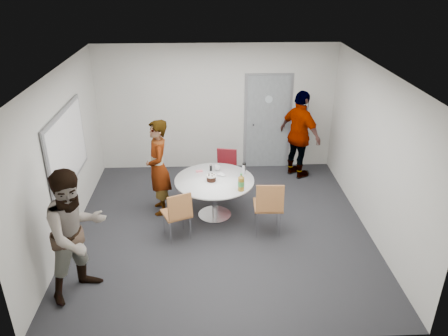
{
  "coord_description": "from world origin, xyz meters",
  "views": [
    {
      "loc": [
        -0.21,
        -6.37,
        4.18
      ],
      "look_at": [
        0.07,
        0.25,
        1.02
      ],
      "focal_mm": 35.0,
      "sensor_mm": 36.0,
      "label": 1
    }
  ],
  "objects_px": {
    "whiteboard": "(67,148)",
    "person_right": "(300,135)",
    "table": "(216,185)",
    "chair_near_right": "(269,203)",
    "chair_near_left": "(178,211)",
    "person_main": "(158,168)",
    "door": "(267,122)",
    "person_left": "(76,234)",
    "chair_far": "(226,166)"
  },
  "relations": [
    {
      "from": "table",
      "to": "person_main",
      "type": "relative_size",
      "value": 0.79
    },
    {
      "from": "table",
      "to": "person_left",
      "type": "height_order",
      "value": "person_left"
    },
    {
      "from": "table",
      "to": "chair_near_left",
      "type": "xyz_separation_m",
      "value": [
        -0.63,
        -0.72,
        -0.09
      ]
    },
    {
      "from": "chair_near_left",
      "to": "person_left",
      "type": "xyz_separation_m",
      "value": [
        -1.25,
        -1.17,
        0.4
      ]
    },
    {
      "from": "chair_near_left",
      "to": "person_main",
      "type": "bearing_deg",
      "value": 88.88
    },
    {
      "from": "door",
      "to": "chair_near_left",
      "type": "distance_m",
      "value": 3.37
    },
    {
      "from": "table",
      "to": "chair_near_right",
      "type": "bearing_deg",
      "value": -36.8
    },
    {
      "from": "table",
      "to": "person_left",
      "type": "relative_size",
      "value": 0.75
    },
    {
      "from": "chair_near_left",
      "to": "chair_far",
      "type": "relative_size",
      "value": 1.03
    },
    {
      "from": "person_right",
      "to": "chair_near_left",
      "type": "bearing_deg",
      "value": 99.72
    },
    {
      "from": "door",
      "to": "chair_far",
      "type": "bearing_deg",
      "value": -130.35
    },
    {
      "from": "table",
      "to": "whiteboard",
      "type": "bearing_deg",
      "value": -175.31
    },
    {
      "from": "whiteboard",
      "to": "chair_far",
      "type": "distance_m",
      "value": 3.01
    },
    {
      "from": "chair_far",
      "to": "person_right",
      "type": "relative_size",
      "value": 0.46
    },
    {
      "from": "table",
      "to": "person_right",
      "type": "height_order",
      "value": "person_right"
    },
    {
      "from": "chair_near_left",
      "to": "person_right",
      "type": "bearing_deg",
      "value": 20.21
    },
    {
      "from": "chair_near_right",
      "to": "chair_far",
      "type": "distance_m",
      "value": 1.73
    },
    {
      "from": "chair_near_left",
      "to": "person_left",
      "type": "distance_m",
      "value": 1.76
    },
    {
      "from": "person_main",
      "to": "person_left",
      "type": "relative_size",
      "value": 0.94
    },
    {
      "from": "door",
      "to": "whiteboard",
      "type": "bearing_deg",
      "value": -147.34
    },
    {
      "from": "table",
      "to": "person_main",
      "type": "xyz_separation_m",
      "value": [
        -1.01,
        0.22,
        0.25
      ]
    },
    {
      "from": "whiteboard",
      "to": "chair_far",
      "type": "bearing_deg",
      "value": 24.08
    },
    {
      "from": "whiteboard",
      "to": "chair_near_left",
      "type": "xyz_separation_m",
      "value": [
        1.76,
        -0.52,
        -0.91
      ]
    },
    {
      "from": "chair_near_left",
      "to": "person_left",
      "type": "relative_size",
      "value": 0.47
    },
    {
      "from": "chair_near_right",
      "to": "person_left",
      "type": "distance_m",
      "value": 3.02
    },
    {
      "from": "whiteboard",
      "to": "chair_near_right",
      "type": "distance_m",
      "value": 3.38
    },
    {
      "from": "whiteboard",
      "to": "chair_far",
      "type": "xyz_separation_m",
      "value": [
        2.61,
        1.17,
        -0.93
      ]
    },
    {
      "from": "whiteboard",
      "to": "person_right",
      "type": "height_order",
      "value": "whiteboard"
    },
    {
      "from": "door",
      "to": "table",
      "type": "height_order",
      "value": "door"
    },
    {
      "from": "chair_near_left",
      "to": "person_main",
      "type": "height_order",
      "value": "person_main"
    },
    {
      "from": "person_main",
      "to": "person_right",
      "type": "height_order",
      "value": "person_right"
    },
    {
      "from": "door",
      "to": "person_right",
      "type": "xyz_separation_m",
      "value": [
        0.6,
        -0.53,
        -0.1
      ]
    },
    {
      "from": "door",
      "to": "table",
      "type": "xyz_separation_m",
      "value": [
        -1.17,
        -2.09,
        -0.4
      ]
    },
    {
      "from": "chair_far",
      "to": "person_main",
      "type": "bearing_deg",
      "value": 43.53
    },
    {
      "from": "chair_near_left",
      "to": "chair_far",
      "type": "bearing_deg",
      "value": 40.06
    },
    {
      "from": "whiteboard",
      "to": "table",
      "type": "relative_size",
      "value": 1.37
    },
    {
      "from": "person_right",
      "to": "chair_far",
      "type": "bearing_deg",
      "value": 76.84
    },
    {
      "from": "chair_near_left",
      "to": "person_main",
      "type": "distance_m",
      "value": 1.07
    },
    {
      "from": "chair_near_left",
      "to": "person_main",
      "type": "xyz_separation_m",
      "value": [
        -0.38,
        0.94,
        0.34
      ]
    },
    {
      "from": "person_right",
      "to": "table",
      "type": "bearing_deg",
      "value": 97.54
    },
    {
      "from": "door",
      "to": "chair_near_right",
      "type": "distance_m",
      "value": 2.77
    },
    {
      "from": "table",
      "to": "person_main",
      "type": "distance_m",
      "value": 1.06
    },
    {
      "from": "person_main",
      "to": "person_right",
      "type": "xyz_separation_m",
      "value": [
        2.78,
        1.34,
        0.05
      ]
    },
    {
      "from": "chair_near_left",
      "to": "whiteboard",
      "type": "bearing_deg",
      "value": 140.23
    },
    {
      "from": "person_right",
      "to": "whiteboard",
      "type": "bearing_deg",
      "value": 79.08
    },
    {
      "from": "person_left",
      "to": "person_right",
      "type": "bearing_deg",
      "value": -5.05
    },
    {
      "from": "whiteboard",
      "to": "door",
      "type": "bearing_deg",
      "value": 32.66
    },
    {
      "from": "table",
      "to": "chair_far",
      "type": "height_order",
      "value": "table"
    },
    {
      "from": "chair_near_left",
      "to": "chair_near_right",
      "type": "relative_size",
      "value": 0.9
    },
    {
      "from": "whiteboard",
      "to": "person_right",
      "type": "distance_m",
      "value": 4.55
    }
  ]
}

